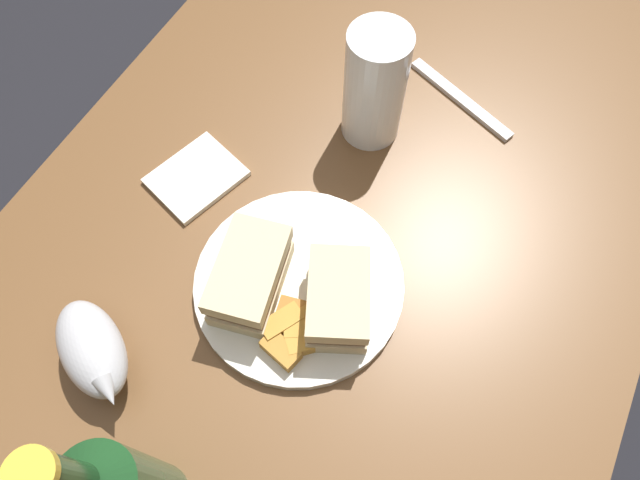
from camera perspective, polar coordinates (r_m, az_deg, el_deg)
The scene contains 15 objects.
ground_plane at distance 1.41m, azimuth 1.00°, elevation -12.18°, with size 6.00×6.00×0.00m, color black.
dining_table at distance 1.06m, azimuth 1.30°, elevation -7.29°, with size 1.27×0.77×0.73m, color brown.
plate at distance 0.68m, azimuth -2.03°, elevation -4.38°, with size 0.25×0.25×0.01m, color silver.
sandwich_half_left at distance 0.65m, azimuth -6.97°, elevation -3.56°, with size 0.13×0.09×0.06m.
sandwich_half_right at distance 0.63m, azimuth 1.80°, elevation -5.89°, with size 0.12×0.10×0.06m.
potato_wedge_front at distance 0.64m, azimuth -1.20°, elevation -10.02°, with size 0.05×0.02×0.02m, color gold.
potato_wedge_middle at distance 0.65m, azimuth -1.20°, elevation -7.52°, with size 0.05×0.02×0.02m, color gold.
potato_wedge_back at distance 0.64m, azimuth -3.90°, elevation -10.81°, with size 0.04×0.02×0.02m, color #B77F33.
potato_wedge_left_edge at distance 0.65m, azimuth -3.81°, elevation -8.19°, with size 0.05×0.02×0.02m, color gold.
potato_wedge_right_edge at distance 0.64m, azimuth -1.49°, elevation -9.06°, with size 0.05×0.02×0.02m, color gold.
potato_wedge_stray at distance 0.65m, azimuth -2.02°, elevation -6.99°, with size 0.05×0.02×0.02m, color #AD702D.
pint_glass at distance 0.75m, azimuth 5.36°, elevation 14.27°, with size 0.08×0.08×0.16m.
gravy_boat at distance 0.67m, azimuth -21.58°, elevation -10.07°, with size 0.12×0.13×0.07m.
napkin at distance 0.77m, azimuth -12.14°, elevation 6.11°, with size 0.11×0.09×0.01m, color silver.
fork at distance 0.85m, azimuth 13.74°, elevation 13.42°, with size 0.18×0.02×0.01m, color silver.
Camera 1 is at (-0.32, -0.14, 1.37)m, focal length 32.36 mm.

